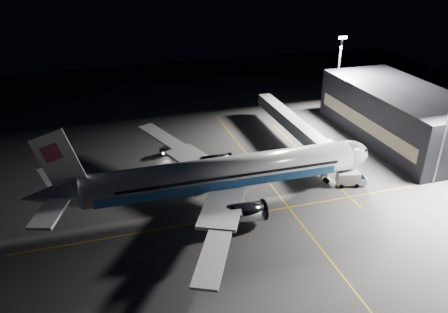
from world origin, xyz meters
name	(u,v)px	position (x,y,z in m)	size (l,w,h in m)	color
ground	(223,199)	(0.00, 0.00, 0.00)	(200.00, 200.00, 0.00)	#4C4C4F
guide_line_main	(275,190)	(10.00, 0.00, 0.01)	(0.25, 80.00, 0.01)	gold
guide_line_cross	(234,217)	(0.00, -6.00, 0.01)	(70.00, 0.25, 0.01)	gold
guide_line_side	(309,159)	(22.00, 10.00, 0.01)	(0.25, 40.00, 0.01)	gold
airliner	(217,174)	(-1.08, 0.00, 5.16)	(61.48, 54.22, 16.64)	silver
terminal	(399,115)	(45.98, 14.00, 6.00)	(18.12, 40.00, 12.00)	black
jet_bridge	(295,125)	(22.00, 18.06, 4.58)	(3.60, 34.40, 6.30)	#B2B2B7
floodlight_mast_north	(339,69)	(40.00, 31.99, 12.37)	(2.40, 0.68, 20.70)	#59595E
floodlight_mast_south	(447,123)	(40.00, -6.01, 12.37)	(2.40, 0.67, 20.70)	#59595E
service_truck	(351,178)	(24.27, -2.26, 1.49)	(5.78, 3.39, 2.78)	white
baggage_tug	(166,151)	(-6.82, 20.73, 0.87)	(2.93, 2.51, 1.89)	black
safety_cone_a	(166,169)	(-8.00, 13.60, 0.33)	(0.44, 0.44, 0.65)	#EA4B09
safety_cone_b	(221,186)	(0.65, 4.00, 0.27)	(0.36, 0.36, 0.54)	#EA4B09
safety_cone_c	(203,163)	(-0.15, 14.00, 0.31)	(0.42, 0.42, 0.63)	#EA4B09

